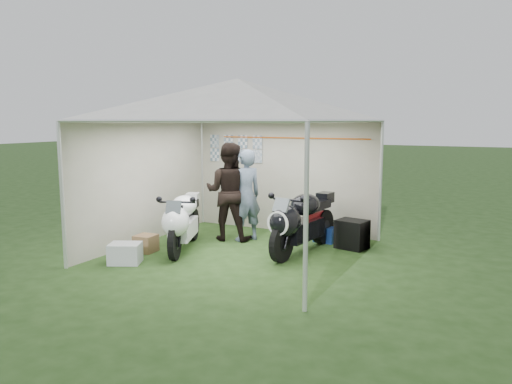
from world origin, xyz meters
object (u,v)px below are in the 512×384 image
at_px(person_blue_jacket, 246,195).
at_px(crate_0, 125,253).
at_px(person_dark_jacket, 229,192).
at_px(canopy_tent, 238,104).
at_px(paddock_stand, 325,234).
at_px(crate_1, 146,243).
at_px(motorcycle_white, 182,220).
at_px(motorcycle_black, 301,220).
at_px(equipment_box, 352,234).

distance_m(person_blue_jacket, crate_0, 2.59).
distance_m(person_dark_jacket, crate_0, 2.41).
height_order(canopy_tent, paddock_stand, canopy_tent).
relative_size(person_dark_jacket, crate_0, 3.81).
bearing_deg(crate_1, motorcycle_white, 33.00).
bearing_deg(canopy_tent, person_dark_jacket, 129.72).
relative_size(motorcycle_black, crate_1, 6.36).
relative_size(motorcycle_black, person_dark_jacket, 1.15).
distance_m(canopy_tent, paddock_stand, 3.01).
bearing_deg(equipment_box, paddock_stand, 159.52).
height_order(person_blue_jacket, crate_0, person_blue_jacket).
bearing_deg(person_blue_jacket, canopy_tent, 55.03).
relative_size(canopy_tent, crate_1, 16.64).
xyz_separation_m(paddock_stand, crate_1, (-2.61, -2.08, 0.00)).
bearing_deg(person_dark_jacket, motorcycle_black, 153.80).
height_order(person_blue_jacket, equipment_box, person_blue_jacket).
distance_m(canopy_tent, person_dark_jacket, 1.91).
relative_size(paddock_stand, crate_1, 1.17).
bearing_deg(crate_1, person_dark_jacket, 59.30).
bearing_deg(motorcycle_black, person_blue_jacket, 168.12).
xyz_separation_m(equipment_box, crate_0, (-3.04, -2.57, -0.10)).
bearing_deg(crate_1, canopy_tent, 24.45).
xyz_separation_m(motorcycle_white, person_blue_jacket, (0.64, 1.20, 0.32)).
distance_m(motorcycle_white, paddock_stand, 2.72).
xyz_separation_m(equipment_box, crate_1, (-3.20, -1.86, -0.11)).
xyz_separation_m(canopy_tent, motorcycle_black, (0.99, 0.42, -1.98)).
distance_m(motorcycle_black, crate_1, 2.76).
xyz_separation_m(canopy_tent, paddock_stand, (1.11, 1.39, -2.43)).
bearing_deg(paddock_stand, person_dark_jacket, -160.41).
relative_size(canopy_tent, motorcycle_white, 2.92).
bearing_deg(person_blue_jacket, person_dark_jacket, -38.81).
height_order(person_dark_jacket, equipment_box, person_dark_jacket).
distance_m(crate_0, crate_1, 0.73).
height_order(motorcycle_white, equipment_box, motorcycle_white).
height_order(canopy_tent, person_dark_jacket, canopy_tent).
relative_size(motorcycle_white, crate_1, 5.69).
distance_m(motorcycle_white, crate_1, 0.77).
bearing_deg(canopy_tent, motorcycle_black, 22.85).
distance_m(motorcycle_black, crate_0, 2.99).
relative_size(paddock_stand, crate_0, 0.80).
xyz_separation_m(motorcycle_white, crate_1, (-0.54, -0.35, -0.41)).
xyz_separation_m(person_blue_jacket, equipment_box, (2.01, 0.31, -0.62)).
bearing_deg(crate_0, paddock_stand, 48.62).
bearing_deg(crate_1, motorcycle_black, 23.82).
bearing_deg(paddock_stand, crate_1, -141.52).
relative_size(person_blue_jacket, crate_1, 5.18).
bearing_deg(equipment_box, motorcycle_black, -132.95).
xyz_separation_m(canopy_tent, crate_1, (-1.50, -0.68, -2.42)).
bearing_deg(canopy_tent, equipment_box, 34.76).
relative_size(motorcycle_white, paddock_stand, 4.87).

